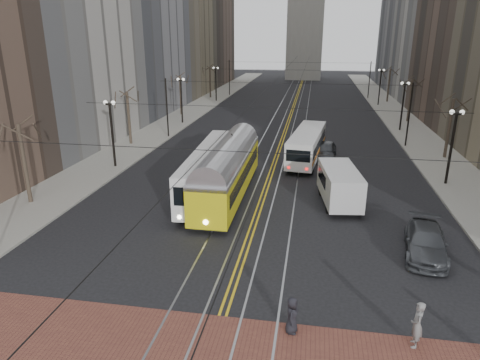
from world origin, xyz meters
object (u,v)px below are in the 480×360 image
at_px(rear_bus, 307,146).
at_px(transit_bus, 215,172).
at_px(streetcar, 228,175).
at_px(pedestrian_b, 417,325).
at_px(sedan_grey, 325,151).
at_px(pedestrian_a, 292,315).
at_px(sedan_parked, 426,242).
at_px(cargo_van, 339,187).

bearing_deg(rear_bus, transit_bus, -116.41).
bearing_deg(transit_bus, streetcar, -19.72).
xyz_separation_m(rear_bus, pedestrian_b, (4.64, -24.61, -0.43)).
bearing_deg(sedan_grey, rear_bus, -152.46).
bearing_deg(streetcar, pedestrian_b, -55.26).
bearing_deg(streetcar, pedestrian_a, -69.52).
height_order(sedan_parked, pedestrian_b, pedestrian_b).
distance_m(sedan_parked, pedestrian_a, 10.02).
xyz_separation_m(sedan_grey, sedan_parked, (4.93, -17.84, -0.09)).
bearing_deg(cargo_van, sedan_parked, -65.02).
relative_size(transit_bus, streetcar, 0.98).
xyz_separation_m(transit_bus, pedestrian_b, (11.07, -14.69, -0.70)).
bearing_deg(pedestrian_a, pedestrian_b, -83.95).
xyz_separation_m(sedan_parked, pedestrian_a, (-6.62, -7.53, 0.05)).
xyz_separation_m(streetcar, rear_bus, (5.34, 10.27, -0.20)).
xyz_separation_m(transit_bus, rear_bus, (6.43, 9.93, -0.27)).
distance_m(transit_bus, streetcar, 1.15).
relative_size(sedan_grey, pedestrian_b, 2.60).
height_order(transit_bus, pedestrian_a, transit_bus).
height_order(rear_bus, sedan_grey, rear_bus).
height_order(sedan_grey, sedan_parked, sedan_grey).
relative_size(cargo_van, sedan_grey, 1.19).
height_order(rear_bus, pedestrian_a, rear_bus).
distance_m(streetcar, sedan_grey, 13.12).
bearing_deg(sedan_grey, cargo_van, -82.46).
height_order(cargo_van, sedan_grey, cargo_van).
bearing_deg(streetcar, sedan_parked, -29.69).
distance_m(sedan_grey, pedestrian_b, 25.54).
distance_m(streetcar, cargo_van, 7.80).
distance_m(transit_bus, sedan_parked, 14.95).
height_order(streetcar, sedan_grey, streetcar).
height_order(sedan_parked, pedestrian_a, pedestrian_a).
xyz_separation_m(sedan_grey, pedestrian_b, (2.91, -25.37, 0.12)).
relative_size(transit_bus, pedestrian_b, 7.07).
xyz_separation_m(cargo_van, pedestrian_a, (-2.41, -14.05, -0.48)).
height_order(transit_bus, sedan_grey, transit_bus).
height_order(sedan_grey, pedestrian_a, sedan_grey).
relative_size(sedan_parked, pedestrian_a, 3.25).
height_order(pedestrian_a, pedestrian_b, pedestrian_b).
relative_size(sedan_grey, sedan_parked, 0.96).
bearing_deg(transit_bus, pedestrian_b, -55.33).
relative_size(streetcar, pedestrian_a, 8.70).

